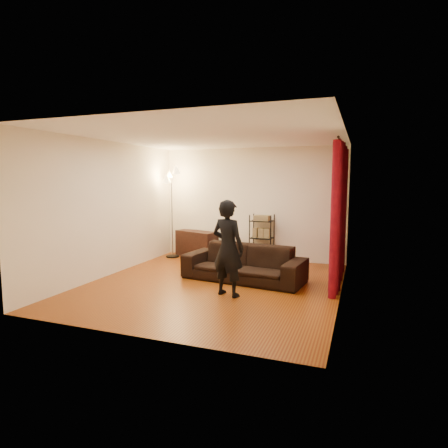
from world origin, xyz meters
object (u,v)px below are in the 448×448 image
at_px(sofa, 244,263).
at_px(media_cabinet, 197,244).
at_px(storage_boxes, 229,247).
at_px(wire_shelf, 262,238).
at_px(floor_lamp, 172,214).
at_px(person, 228,248).

bearing_deg(sofa, media_cabinet, 142.78).
bearing_deg(storage_boxes, wire_shelf, -2.39).
bearing_deg(floor_lamp, media_cabinet, 25.56).
xyz_separation_m(sofa, person, (0.04, -1.01, 0.47)).
relative_size(media_cabinet, wire_shelf, 1.00).
height_order(storage_boxes, wire_shelf, wire_shelf).
relative_size(storage_boxes, wire_shelf, 0.53).
bearing_deg(wire_shelf, sofa, -102.12).
height_order(sofa, wire_shelf, wire_shelf).
bearing_deg(storage_boxes, media_cabinet, -174.21).
xyz_separation_m(person, storage_boxes, (-0.99, 2.84, -0.51)).
height_order(sofa, person, person).
bearing_deg(person, floor_lamp, -31.67).
distance_m(person, storage_boxes, 3.05).
height_order(sofa, storage_boxes, sofa).
relative_size(person, storage_boxes, 2.72).
height_order(media_cabinet, wire_shelf, wire_shelf).
xyz_separation_m(storage_boxes, wire_shelf, (0.84, -0.03, 0.26)).
height_order(person, media_cabinet, person).
height_order(media_cabinet, storage_boxes, media_cabinet).
xyz_separation_m(storage_boxes, floor_lamp, (-1.39, -0.35, 0.80)).
xyz_separation_m(person, media_cabinet, (-1.83, 2.76, -0.48)).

